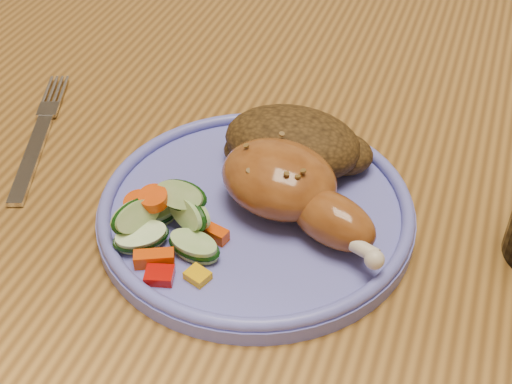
{
  "coord_description": "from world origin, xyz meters",
  "views": [
    {
      "loc": [
        0.09,
        -0.49,
        1.12
      ],
      "look_at": [
        -0.04,
        -0.12,
        0.78
      ],
      "focal_mm": 50.0,
      "sensor_mm": 36.0,
      "label": 1
    }
  ],
  "objects_px": {
    "plate": "(256,213)",
    "fork": "(38,139)",
    "chair_far": "(419,55)",
    "dining_table": "(336,213)"
  },
  "relations": [
    {
      "from": "plate",
      "to": "fork",
      "type": "height_order",
      "value": "plate"
    },
    {
      "from": "chair_far",
      "to": "plate",
      "type": "xyz_separation_m",
      "value": [
        -0.04,
        -0.74,
        0.26
      ]
    },
    {
      "from": "dining_table",
      "to": "fork",
      "type": "bearing_deg",
      "value": -160.51
    },
    {
      "from": "chair_far",
      "to": "fork",
      "type": "distance_m",
      "value": 0.8
    },
    {
      "from": "chair_far",
      "to": "fork",
      "type": "height_order",
      "value": "chair_far"
    },
    {
      "from": "plate",
      "to": "fork",
      "type": "relative_size",
      "value": 1.51
    },
    {
      "from": "chair_far",
      "to": "dining_table",
      "type": "bearing_deg",
      "value": -90.0
    },
    {
      "from": "dining_table",
      "to": "fork",
      "type": "height_order",
      "value": "fork"
    },
    {
      "from": "dining_table",
      "to": "chair_far",
      "type": "xyz_separation_m",
      "value": [
        0.0,
        0.63,
        -0.17
      ]
    },
    {
      "from": "chair_far",
      "to": "plate",
      "type": "relative_size",
      "value": 3.82
    }
  ]
}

